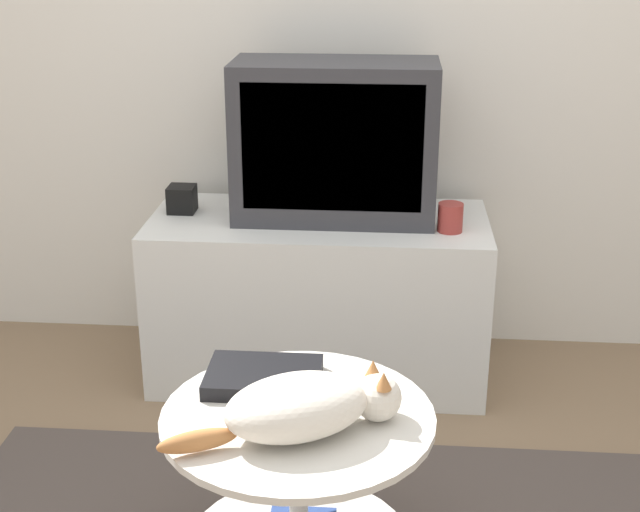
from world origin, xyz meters
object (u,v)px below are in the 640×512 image
object	(u,v)px
tv	(335,141)
speaker	(182,199)
dvd_box	(264,377)
cat	(305,406)

from	to	relation	value
tv	speaker	size ratio (longest dim) A/B	7.29
dvd_box	tv	bearing A→B (deg)	84.55
dvd_box	cat	xyz separation A→B (m)	(0.12, -0.20, 0.05)
cat	speaker	bearing A→B (deg)	89.23
speaker	cat	bearing A→B (deg)	-66.43
speaker	cat	distance (m)	1.37
tv	dvd_box	bearing A→B (deg)	-95.45
speaker	dvd_box	world-z (taller)	speaker
dvd_box	speaker	bearing A→B (deg)	112.24
speaker	cat	size ratio (longest dim) A/B	0.18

